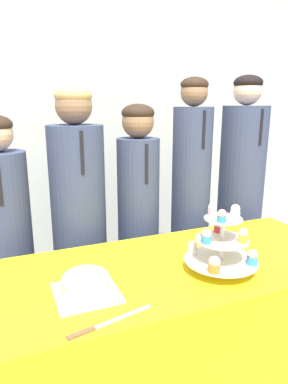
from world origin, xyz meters
TOP-DOWN VIEW (x-y plane):
  - wall_back at (0.00, 1.73)m, footprint 9.00×0.06m
  - table at (0.00, 0.35)m, footprint 1.62×0.71m
  - round_cake at (-0.47, 0.26)m, footprint 0.23×0.23m
  - cake_knife at (-0.49, 0.05)m, footprint 0.31×0.09m
  - cupcake_stand at (0.11, 0.23)m, footprint 0.31×0.31m
  - student_0 at (-0.74, 0.97)m, footprint 0.28×0.28m
  - student_1 at (-0.34, 0.97)m, footprint 0.31×0.31m
  - student_2 at (0.02, 0.97)m, footprint 0.25×0.26m
  - student_3 at (0.38, 0.97)m, footprint 0.25×0.25m
  - student_4 at (0.78, 0.97)m, footprint 0.30×0.31m

SIDE VIEW (x-z plane):
  - table at x=0.00m, z-range 0.00..0.76m
  - student_0 at x=-0.74m, z-range -0.03..1.37m
  - student_2 at x=0.02m, z-range -0.02..1.44m
  - student_1 at x=-0.34m, z-range -0.04..1.52m
  - cake_knife at x=-0.49m, z-range 0.76..0.77m
  - student_4 at x=0.78m, z-range -0.04..1.60m
  - student_3 at x=0.38m, z-range -0.03..1.59m
  - round_cake at x=-0.47m, z-range 0.76..0.86m
  - cupcake_stand at x=0.11m, z-range 0.74..1.03m
  - wall_back at x=0.00m, z-range 0.00..2.70m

